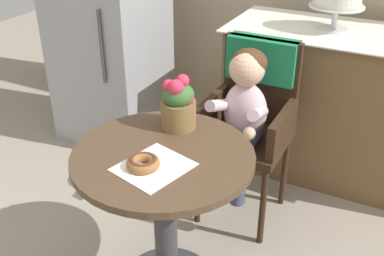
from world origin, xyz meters
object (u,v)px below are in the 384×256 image
object	(u,v)px
cafe_table	(165,197)
seated_child	(243,108)
donut_front	(143,163)
refrigerator	(108,16)
flower_vase	(178,103)
wicker_chair	(253,102)

from	to	relation	value
cafe_table	seated_child	bearing A→B (deg)	79.98
donut_front	refrigerator	xyz separation A→B (m)	(-1.04, 1.22, 0.11)
refrigerator	flower_vase	bearing A→B (deg)	-41.45
cafe_table	flower_vase	world-z (taller)	flower_vase
wicker_chair	refrigerator	size ratio (longest dim) A/B	0.56
seated_child	refrigerator	size ratio (longest dim) A/B	0.43
wicker_chair	flower_vase	distance (m)	0.58
seated_child	donut_front	xyz separation A→B (m)	(-0.12, -0.70, 0.07)
cafe_table	seated_child	distance (m)	0.62
donut_front	refrigerator	bearing A→B (deg)	130.34
wicker_chair	flower_vase	bearing A→B (deg)	-105.49
cafe_table	wicker_chair	xyz separation A→B (m)	(0.10, 0.74, 0.13)
donut_front	refrigerator	distance (m)	1.60
donut_front	flower_vase	world-z (taller)	flower_vase
flower_vase	seated_child	bearing A→B (deg)	67.91
flower_vase	refrigerator	bearing A→B (deg)	138.55
seated_child	refrigerator	world-z (taller)	refrigerator
wicker_chair	donut_front	size ratio (longest dim) A/B	7.66
flower_vase	wicker_chair	bearing A→B (deg)	74.06
cafe_table	refrigerator	xyz separation A→B (m)	(-1.05, 1.10, 0.34)
donut_front	flower_vase	size ratio (longest dim) A/B	0.53
cafe_table	flower_vase	distance (m)	0.39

